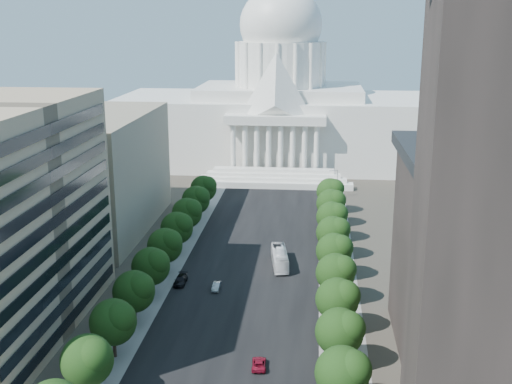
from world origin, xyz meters
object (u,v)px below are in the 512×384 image
(car_dark_b, at_px, (181,280))
(car_red, at_px, (259,364))
(city_bus, at_px, (280,258))
(car_silver, at_px, (216,286))

(car_dark_b, bearing_deg, car_red, -58.94)
(car_red, relative_size, car_dark_b, 0.84)
(car_dark_b, bearing_deg, city_bus, 31.13)
(car_silver, distance_m, car_dark_b, 8.05)
(car_silver, relative_size, car_dark_b, 0.74)
(car_red, xyz_separation_m, city_bus, (0.75, 43.42, 1.17))
(car_silver, distance_m, car_red, 31.31)
(car_silver, bearing_deg, city_bus, 49.92)
(car_dark_b, height_order, city_bus, city_bus)
(car_silver, xyz_separation_m, city_bus, (12.06, 14.22, 1.14))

